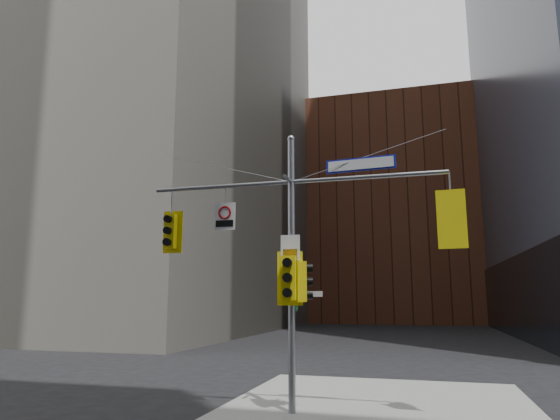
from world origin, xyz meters
The scene contains 12 objects.
sidewalk_corner centered at (2.00, 4.00, 0.07)m, with size 8.00×8.00×0.15m, color gray.
brick_midrise centered at (0.00, 58.00, 14.00)m, with size 26.00×20.00×28.00m, color brown.
signal_assembly centered at (0.00, 1.99, 4.42)m, with size 8.00×0.80×7.30m.
traffic_light_west_arm centered at (-3.53, 2.01, 4.80)m, with size 0.57×0.45×1.20m.
traffic_light_east_arm centered at (4.00, 1.99, 4.80)m, with size 0.68×0.56×1.42m.
traffic_light_pole_side centered at (0.32, 2.01, 3.36)m, with size 0.44×0.38×1.03m.
traffic_light_pole_front centered at (0.00, 1.73, 3.45)m, with size 0.66×0.55×1.38m.
street_sign_blade centered at (1.85, 2.00, 6.35)m, with size 1.81×0.20×0.35m.
regulatory_sign_arm centered at (-1.88, 1.97, 5.17)m, with size 0.60×0.08×0.75m.
regulatory_sign_pole centered at (0.00, 1.88, 4.21)m, with size 0.51×0.06×0.66m.
street_blade_ew centered at (0.45, 2.00, 3.05)m, with size 0.71×0.04×0.14m.
street_blade_ns centered at (0.00, 2.45, 2.68)m, with size 0.12×0.67×0.13m.
Camera 1 is at (3.25, -10.56, 2.94)m, focal length 32.00 mm.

